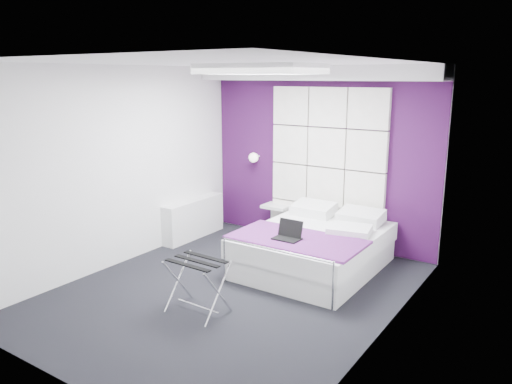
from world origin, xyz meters
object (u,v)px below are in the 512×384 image
luggage_rack (198,286)px  laptop (289,234)px  nightstand (276,206)px  radiator (194,219)px  wall_lamp (255,157)px  bed (314,248)px

luggage_rack → laptop: bearing=74.1°
nightstand → luggage_rack: (0.63, -2.63, -0.20)m
luggage_rack → radiator: bearing=133.0°
wall_lamp → bed: size_ratio=0.08×
bed → nightstand: 1.40m
bed → laptop: (-0.08, -0.54, 0.31)m
radiator → nightstand: (1.07, 0.72, 0.19)m
bed → nightstand: bed is taller
laptop → wall_lamp: bearing=135.7°
radiator → nightstand: 1.30m
bed → laptop: bearing=-98.3°
wall_lamp → laptop: size_ratio=0.47×
wall_lamp → nightstand: bearing=-5.3°
bed → luggage_rack: (-0.47, -1.79, 0.00)m
wall_lamp → laptop: bearing=-44.6°
luggage_rack → laptop: 1.34m
wall_lamp → luggage_rack: bearing=-68.4°
nightstand → laptop: size_ratio=1.26×
nightstand → laptop: laptop is taller
wall_lamp → luggage_rack: size_ratio=0.25×
wall_lamp → nightstand: wall_lamp is taller
bed → wall_lamp: bearing=149.8°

